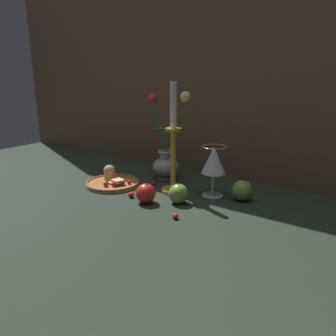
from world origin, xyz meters
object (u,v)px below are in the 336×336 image
(plate_with_pastries, at_px, (112,181))
(candlestick, at_px, (173,150))
(vase, at_px, (166,158))
(apple_at_table_edge, at_px, (242,190))
(apple_beside_vase, at_px, (178,194))
(apple_near_glass, at_px, (146,193))
(wine_glass, at_px, (214,162))

(plate_with_pastries, height_order, candlestick, candlestick)
(vase, height_order, apple_at_table_edge, vase)
(plate_with_pastries, relative_size, apple_beside_vase, 2.65)
(apple_beside_vase, bearing_deg, candlestick, 132.96)
(vase, height_order, apple_beside_vase, vase)
(candlestick, distance_m, apple_at_table_edge, 0.28)
(candlestick, xyz_separation_m, apple_near_glass, (-0.01, -0.15, -0.12))
(plate_with_pastries, distance_m, wine_glass, 0.41)
(apple_at_table_edge, bearing_deg, wine_glass, -170.99)
(wine_glass, bearing_deg, vase, 164.91)
(apple_near_glass, bearing_deg, apple_at_table_edge, 39.37)
(apple_beside_vase, relative_size, apple_at_table_edge, 0.95)
(candlestick, height_order, apple_near_glass, candlestick)
(candlestick, bearing_deg, vase, 134.87)
(plate_with_pastries, height_order, wine_glass, wine_glass)
(wine_glass, bearing_deg, plate_with_pastries, -162.66)
(plate_with_pastries, xyz_separation_m, wine_glass, (0.38, 0.12, 0.11))
(vase, xyz_separation_m, apple_near_glass, (0.10, -0.26, -0.05))
(plate_with_pastries, relative_size, candlestick, 0.52)
(plate_with_pastries, distance_m, apple_near_glass, 0.24)
(apple_near_glass, bearing_deg, wine_glass, 52.07)
(plate_with_pastries, relative_size, apple_near_glass, 2.62)
(vase, bearing_deg, apple_at_table_edge, -8.22)
(wine_glass, xyz_separation_m, candlestick, (-0.14, -0.04, 0.03))
(apple_at_table_edge, bearing_deg, vase, 171.78)
(vase, relative_size, apple_at_table_edge, 4.33)
(apple_beside_vase, bearing_deg, apple_at_table_edge, 41.63)
(candlestick, relative_size, apple_beside_vase, 5.14)
(plate_with_pastries, bearing_deg, apple_beside_vase, -2.14)
(candlestick, bearing_deg, plate_with_pastries, -162.97)
(vase, xyz_separation_m, plate_with_pastries, (-0.13, -0.19, -0.07))
(candlestick, distance_m, apple_near_glass, 0.19)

